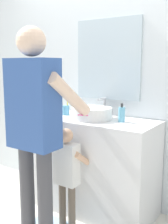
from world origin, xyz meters
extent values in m
plane|color=silver|center=(0.00, 0.00, 0.00)|extent=(14.00, 14.00, 0.00)
cube|color=silver|center=(0.00, 0.62, 1.35)|extent=(4.40, 0.08, 2.70)
cube|color=silver|center=(0.00, 0.57, 1.45)|extent=(0.70, 0.02, 0.78)
cube|color=white|center=(0.00, 0.30, 0.45)|extent=(1.19, 0.54, 0.90)
cylinder|color=silver|center=(0.00, 0.28, 0.95)|extent=(0.37, 0.37, 0.11)
cylinder|color=beige|center=(0.00, 0.28, 0.96)|extent=(0.31, 0.31, 0.09)
cylinder|color=#B7BABF|center=(0.00, 0.52, 0.99)|extent=(0.03, 0.03, 0.18)
cylinder|color=#B7BABF|center=(0.00, 0.46, 1.07)|extent=(0.02, 0.12, 0.02)
cylinder|color=#B7BABF|center=(-0.07, 0.52, 0.92)|extent=(0.04, 0.04, 0.05)
cylinder|color=#B7BABF|center=(0.07, 0.52, 0.92)|extent=(0.04, 0.04, 0.05)
cylinder|color=#4C8EB2|center=(-0.34, 0.32, 0.95)|extent=(0.07, 0.07, 0.09)
cylinder|color=yellow|center=(-0.32, 0.33, 1.00)|extent=(0.03, 0.04, 0.17)
cube|color=white|center=(-0.32, 0.33, 1.09)|extent=(0.01, 0.02, 0.02)
cylinder|color=#66B2D1|center=(0.29, 0.32, 0.96)|extent=(0.06, 0.06, 0.13)
cylinder|color=#2D2D2D|center=(0.29, 0.32, 1.05)|extent=(0.02, 0.02, 0.04)
cylinder|color=#6B5B4C|center=(-0.05, -0.11, 0.20)|extent=(0.06, 0.06, 0.41)
cylinder|color=#6B5B4C|center=(0.05, -0.11, 0.20)|extent=(0.06, 0.06, 0.41)
cube|color=white|center=(0.00, -0.11, 0.58)|extent=(0.20, 0.11, 0.35)
sphere|color=#D8A884|center=(0.00, -0.11, 0.83)|extent=(0.11, 0.11, 0.11)
cylinder|color=#D8A884|center=(-0.11, -0.02, 0.61)|extent=(0.05, 0.25, 0.19)
cylinder|color=#D8A884|center=(0.11, -0.02, 0.61)|extent=(0.05, 0.25, 0.19)
cylinder|color=#47474C|center=(-0.21, -0.37, 0.39)|extent=(0.12, 0.12, 0.77)
cylinder|color=#47474C|center=(-0.01, -0.37, 0.39)|extent=(0.12, 0.12, 0.77)
cube|color=#33569E|center=(-0.11, -0.37, 1.11)|extent=(0.39, 0.22, 0.67)
sphere|color=beige|center=(-0.11, -0.37, 1.56)|extent=(0.22, 0.22, 0.22)
cylinder|color=beige|center=(-0.32, -0.19, 1.17)|extent=(0.09, 0.47, 0.37)
cylinder|color=beige|center=(0.10, -0.19, 1.17)|extent=(0.09, 0.47, 0.37)
cylinder|color=#E5387F|center=(0.10, -0.01, 0.99)|extent=(0.01, 0.14, 0.03)
cube|color=white|center=(0.10, 0.06, 1.00)|extent=(0.01, 0.02, 0.02)
camera|label=1|loc=(1.35, -1.85, 1.39)|focal=44.38mm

